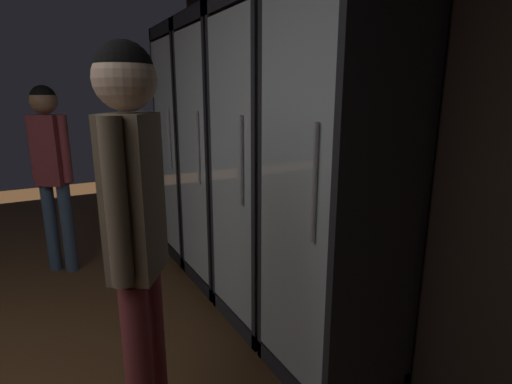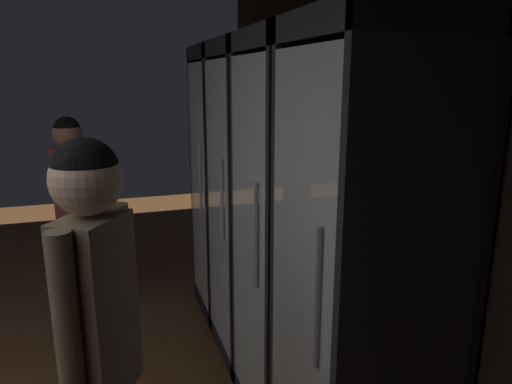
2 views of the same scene
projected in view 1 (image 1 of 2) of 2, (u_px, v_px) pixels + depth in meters
The scene contains 7 objects.
wall_back at pixel (414, 113), 1.87m from camera, with size 6.00×0.06×2.80m, color black.
cooler_far_left at pixel (199, 148), 3.61m from camera, with size 0.62×0.58×2.06m.
cooler_left at pixel (230, 157), 3.05m from camera, with size 0.62×0.58×2.06m.
cooler_center at pixel (274, 172), 2.50m from camera, with size 0.62×0.58×2.06m.
cooler_right at pixel (344, 193), 1.94m from camera, with size 0.62×0.58×2.06m.
shopper_near at pixel (135, 216), 1.46m from camera, with size 0.32×0.26×1.67m.
shopper_far at pixel (51, 160), 3.20m from camera, with size 0.26×0.29×1.56m.
Camera 1 is at (1.29, 1.44, 1.48)m, focal length 27.45 mm.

